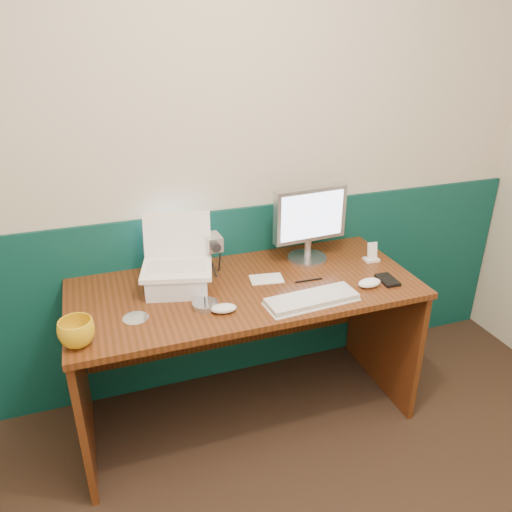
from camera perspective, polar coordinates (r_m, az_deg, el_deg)
name	(u,v)px	position (r m, az deg, el deg)	size (l,w,h in m)	color
back_wall	(220,161)	(2.46, -4.16, 10.82)	(3.50, 0.04, 2.50)	beige
wainscot	(225,297)	(2.73, -3.61, -4.67)	(3.48, 0.02, 1.00)	#083630
desk	(246,353)	(2.51, -1.14, -10.97)	(1.60, 0.70, 0.75)	#3D200B
laptop_riser	(178,280)	(2.29, -8.93, -2.77)	(0.27, 0.23, 0.09)	silver
laptop	(175,245)	(2.21, -9.23, 1.25)	(0.31, 0.24, 0.26)	white
monitor	(309,225)	(2.50, 6.04, 3.49)	(0.38, 0.11, 0.38)	#ACADB1
keyboard	(312,300)	(2.19, 6.38, -5.01)	(0.41, 0.14, 0.02)	silver
mouse_right	(369,283)	(2.36, 12.83, -3.01)	(0.12, 0.07, 0.04)	white
mouse_left	(224,308)	(2.11, -3.70, -5.99)	(0.11, 0.06, 0.04)	silver
mug	(77,333)	(2.00, -19.81, -8.25)	(0.14, 0.14, 0.11)	gold
camcorder	(213,254)	(2.39, -4.89, 0.21)	(0.09, 0.13, 0.21)	#BCBCC1
cd_spindle	(205,305)	(2.15, -5.83, -5.57)	(0.11, 0.11, 0.02)	#AFB6BF
cd_loose_a	(136,318)	(2.13, -13.59, -6.89)	(0.11, 0.11, 0.00)	silver
pen	(309,280)	(2.37, 6.05, -2.77)	(0.01, 0.01, 0.14)	black
papers	(266,279)	(2.37, 1.21, -2.64)	(0.15, 0.10, 0.00)	silver
dock	(371,259)	(2.62, 13.04, -0.39)	(0.07, 0.05, 0.01)	white
music_player	(372,251)	(2.60, 13.15, 0.61)	(0.05, 0.01, 0.09)	white
pda	(388,280)	(2.43, 14.80, -2.66)	(0.07, 0.12, 0.01)	black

